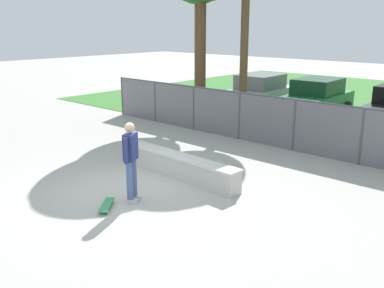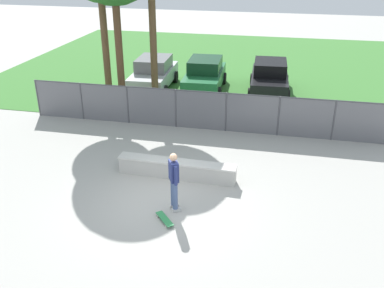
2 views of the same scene
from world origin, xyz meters
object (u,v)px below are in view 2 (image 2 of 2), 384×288
skateboarder (174,179)px  car_silver (154,73)px  car_black (270,77)px  concrete_ledge (177,169)px  skateboard (165,219)px  car_green (205,75)px

skateboarder → car_silver: 11.56m
car_black → concrete_ledge: bearing=-104.8°
skateboard → car_green: bearing=95.2°
car_black → skateboard: bearing=-100.6°
car_silver → concrete_ledge: bearing=-68.8°
car_silver → car_green: 2.71m
car_silver → car_green: (2.69, 0.31, 0.00)m
concrete_ledge → car_green: (-0.81, 9.34, 0.53)m
skateboard → car_green: (-1.08, 11.82, 0.77)m
skateboarder → car_black: skateboarder is taller
car_green → car_black: same height
skateboard → car_silver: (-3.77, 11.51, 0.77)m
concrete_ledge → skateboard: size_ratio=5.40×
skateboarder → car_green: skateboarder is taller
skateboarder → skateboard: size_ratio=2.48×
concrete_ledge → car_black: 9.91m
skateboard → car_silver: size_ratio=0.17×
car_silver → car_black: bearing=5.1°
skateboard → car_green: 11.90m
concrete_ledge → car_green: 9.39m
car_silver → car_black: size_ratio=1.00×
skateboarder → skateboard: bearing=-101.2°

